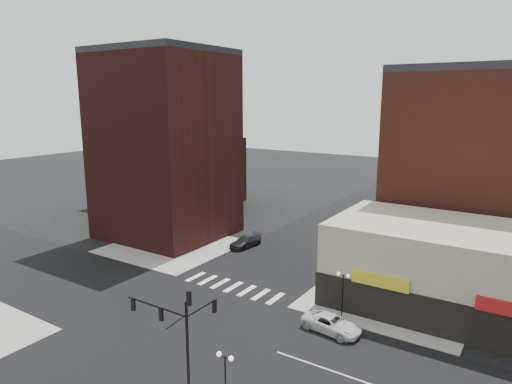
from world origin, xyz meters
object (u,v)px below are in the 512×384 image
Objects in this scene: street_lamp_ne at (343,283)px; white_suv at (332,324)px; street_lamp_se_a at (225,369)px; dark_sedan_north at (246,241)px; traffic_signal at (180,325)px.

street_lamp_ne is 3.77m from white_suv.
street_lamp_se_a reaches higher than white_suv.
dark_sedan_north is (-18.61, 14.48, 0.02)m from white_suv.
dark_sedan_north is at bearing 116.31° from traffic_signal.
white_suv is (0.22, -2.74, -2.58)m from street_lamp_ne.
street_lamp_se_a and street_lamp_ne have the same top height.
street_lamp_ne is 0.82× the size of dark_sedan_north.
traffic_signal is 4.12m from street_lamp_se_a.
street_lamp_se_a is 1.00× the size of street_lamp_ne.
street_lamp_ne is at bearing -25.57° from dark_sedan_north.
traffic_signal is 1.87× the size of street_lamp_se_a.
street_lamp_se_a is at bearing -93.58° from street_lamp_ne.
traffic_signal is at bearing -56.73° from dark_sedan_north.
street_lamp_se_a is 16.03m from street_lamp_ne.
street_lamp_se_a is 0.81× the size of white_suv.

